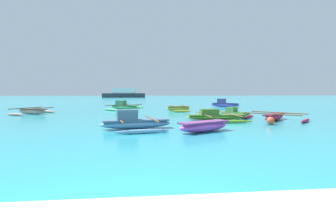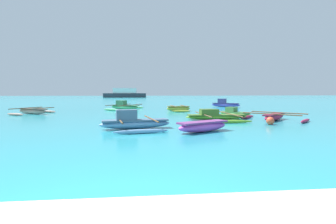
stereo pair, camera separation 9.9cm
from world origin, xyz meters
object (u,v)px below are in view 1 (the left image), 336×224
(moored_boat_1, at_px, (32,111))
(moored_boat_8, at_px, (178,108))
(moored_boat_2, at_px, (216,116))
(distant_ferry, at_px, (124,94))
(moored_boat_3, at_px, (274,117))
(mooring_buoy_0, at_px, (271,121))
(moored_boat_4, at_px, (234,113))
(moored_boat_7, at_px, (204,126))
(moored_boat_6, at_px, (224,104))
(moored_boat_0, at_px, (135,122))
(moored_boat_5, at_px, (124,106))

(moored_boat_1, xyz_separation_m, moored_boat_8, (12.46, 2.10, 0.01))
(moored_boat_2, xyz_separation_m, distant_ferry, (-10.17, 68.77, 0.98))
(moored_boat_3, distance_m, mooring_buoy_0, 2.53)
(moored_boat_4, height_order, moored_boat_7, moored_boat_4)
(moored_boat_1, height_order, mooring_buoy_0, moored_boat_1)
(moored_boat_6, relative_size, moored_boat_7, 1.15)
(moored_boat_1, distance_m, mooring_buoy_0, 18.30)
(moored_boat_0, xyz_separation_m, moored_boat_7, (3.20, -1.34, -0.05))
(moored_boat_1, xyz_separation_m, moored_boat_6, (19.06, 8.37, 0.11))
(moored_boat_4, bearing_deg, moored_boat_7, -69.83)
(moored_boat_4, distance_m, distant_ferry, 67.52)
(moored_boat_8, bearing_deg, moored_boat_1, -174.09)
(moored_boat_5, xyz_separation_m, moored_boat_6, (11.91, 3.19, 0.04))
(moored_boat_7, xyz_separation_m, moored_boat_8, (0.70, 12.93, -0.02))
(moored_boat_6, relative_size, mooring_buoy_0, 7.23)
(moored_boat_6, bearing_deg, distant_ferry, 139.55)
(moored_boat_3, distance_m, moored_boat_8, 10.00)
(moored_boat_1, relative_size, moored_boat_6, 1.17)
(moored_boat_4, distance_m, moored_boat_7, 8.74)
(moored_boat_2, distance_m, distant_ferry, 69.53)
(moored_boat_8, relative_size, mooring_buoy_0, 7.05)
(moored_boat_1, height_order, moored_boat_6, moored_boat_6)
(moored_boat_3, height_order, moored_boat_5, moored_boat_5)
(moored_boat_1, bearing_deg, mooring_buoy_0, 0.62)
(moored_boat_2, bearing_deg, moored_boat_6, 68.54)
(moored_boat_7, bearing_deg, moored_boat_4, 32.81)
(mooring_buoy_0, height_order, distant_ferry, distant_ferry)
(moored_boat_1, relative_size, moored_boat_5, 0.78)
(moored_boat_3, xyz_separation_m, moored_boat_5, (-10.34, 11.71, 0.09))
(moored_boat_3, bearing_deg, moored_boat_2, 121.86)
(moored_boat_8, relative_size, distant_ferry, 0.23)
(distant_ferry, bearing_deg, moored_boat_3, -78.79)
(moored_boat_5, bearing_deg, moored_boat_1, -111.67)
(moored_boat_4, xyz_separation_m, moored_boat_8, (-3.58, 5.31, 0.01))
(moored_boat_2, xyz_separation_m, moored_boat_3, (3.64, -0.93, -0.00))
(moored_boat_3, relative_size, moored_boat_7, 1.50)
(moored_boat_8, bearing_deg, moored_boat_2, -83.41)
(moored_boat_3, height_order, moored_boat_8, moored_boat_8)
(moored_boat_1, bearing_deg, moored_boat_2, 6.87)
(moored_boat_6, xyz_separation_m, moored_boat_8, (-6.61, -6.27, -0.11))
(moored_boat_1, xyz_separation_m, moored_boat_3, (17.49, -6.54, -0.01))
(moored_boat_0, bearing_deg, moored_boat_1, 122.16)
(moored_boat_3, height_order, distant_ferry, distant_ferry)
(moored_boat_0, xyz_separation_m, moored_boat_2, (5.29, 3.88, -0.09))
(moored_boat_8, bearing_deg, moored_boat_7, -96.76)
(moored_boat_1, height_order, moored_boat_2, moored_boat_2)
(moored_boat_3, distance_m, moored_boat_7, 7.16)
(moored_boat_4, distance_m, moored_boat_6, 11.96)
(moored_boat_6, height_order, mooring_buoy_0, moored_boat_6)
(moored_boat_1, relative_size, moored_boat_8, 1.20)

